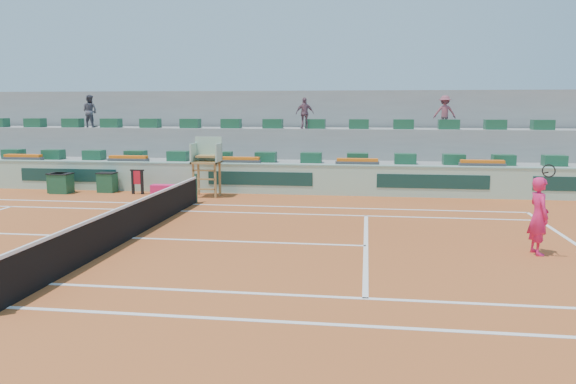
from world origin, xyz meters
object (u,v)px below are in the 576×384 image
at_px(player_bag, 164,190).
at_px(umpire_chair, 207,158).
at_px(drink_cooler_a, 107,182).
at_px(tennis_player, 539,216).

relative_size(player_bag, umpire_chair, 0.42).
bearing_deg(umpire_chair, player_bag, -176.37).
xyz_separation_m(drink_cooler_a, tennis_player, (15.09, -8.21, 0.54)).
height_order(umpire_chair, tennis_player, umpire_chair).
xyz_separation_m(player_bag, tennis_player, (12.37, -7.62, 0.74)).
relative_size(umpire_chair, drink_cooler_a, 2.86).
distance_m(umpire_chair, tennis_player, 13.10).
bearing_deg(tennis_player, umpire_chair, 143.77).
height_order(player_bag, drink_cooler_a, drink_cooler_a).
bearing_deg(umpire_chair, tennis_player, -36.23).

